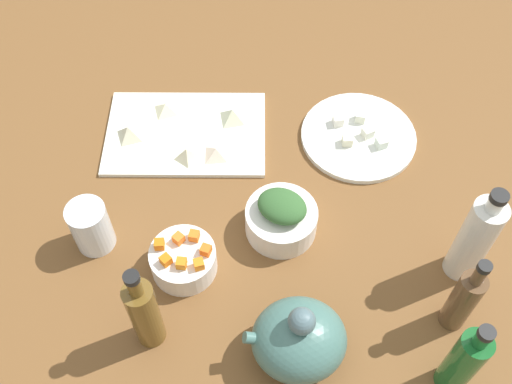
# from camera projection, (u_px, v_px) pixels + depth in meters

# --- Properties ---
(tabletop) EXTENTS (1.90, 1.90, 0.03)m
(tabletop) POSITION_uv_depth(u_px,v_px,m) (256.00, 210.00, 1.26)
(tabletop) COLOR brown
(tabletop) RESTS_ON ground
(cutting_board) EXTENTS (0.37, 0.26, 0.01)m
(cutting_board) POSITION_uv_depth(u_px,v_px,m) (186.00, 133.00, 1.36)
(cutting_board) COLOR white
(cutting_board) RESTS_ON tabletop
(plate_tofu) EXTENTS (0.25, 0.25, 0.01)m
(plate_tofu) POSITION_uv_depth(u_px,v_px,m) (358.00, 136.00, 1.35)
(plate_tofu) COLOR white
(plate_tofu) RESTS_ON tabletop
(bowl_greens) EXTENTS (0.14, 0.14, 0.06)m
(bowl_greens) POSITION_uv_depth(u_px,v_px,m) (281.00, 221.00, 1.19)
(bowl_greens) COLOR white
(bowl_greens) RESTS_ON tabletop
(bowl_carrots) EXTENTS (0.13, 0.13, 0.06)m
(bowl_carrots) POSITION_uv_depth(u_px,v_px,m) (183.00, 260.00, 1.15)
(bowl_carrots) COLOR white
(bowl_carrots) RESTS_ON tabletop
(teapot) EXTENTS (0.18, 0.15, 0.16)m
(teapot) POSITION_uv_depth(u_px,v_px,m) (299.00, 339.00, 1.02)
(teapot) COLOR #467068
(teapot) RESTS_ON tabletop
(bottle_0) EXTENTS (0.05, 0.05, 0.23)m
(bottle_0) POSITION_uv_depth(u_px,v_px,m) (144.00, 313.00, 1.01)
(bottle_0) COLOR brown
(bottle_0) RESTS_ON tabletop
(bottle_1) EXTENTS (0.06, 0.06, 0.25)m
(bottle_1) POSITION_uv_depth(u_px,v_px,m) (475.00, 239.00, 1.08)
(bottle_1) COLOR silver
(bottle_1) RESTS_ON tabletop
(bottle_2) EXTENTS (0.05, 0.05, 0.22)m
(bottle_2) POSITION_uv_depth(u_px,v_px,m) (463.00, 362.00, 0.97)
(bottle_2) COLOR #195D26
(bottle_2) RESTS_ON tabletop
(bottle_3) EXTENTS (0.05, 0.05, 0.21)m
(bottle_3) POSITION_uv_depth(u_px,v_px,m) (463.00, 299.00, 1.04)
(bottle_3) COLOR brown
(bottle_3) RESTS_ON tabletop
(drinking_glass_0) EXTENTS (0.08, 0.08, 0.11)m
(drinking_glass_0) POSITION_uv_depth(u_px,v_px,m) (91.00, 227.00, 1.16)
(drinking_glass_0) COLOR white
(drinking_glass_0) RESTS_ON tabletop
(carrot_cube_0) EXTENTS (0.02, 0.02, 0.02)m
(carrot_cube_0) POSITION_uv_depth(u_px,v_px,m) (181.00, 263.00, 1.10)
(carrot_cube_0) COLOR orange
(carrot_cube_0) RESTS_ON bowl_carrots
(carrot_cube_1) EXTENTS (0.02, 0.02, 0.02)m
(carrot_cube_1) POSITION_uv_depth(u_px,v_px,m) (159.00, 244.00, 1.12)
(carrot_cube_1) COLOR orange
(carrot_cube_1) RESTS_ON bowl_carrots
(carrot_cube_2) EXTENTS (0.02, 0.02, 0.02)m
(carrot_cube_2) POSITION_uv_depth(u_px,v_px,m) (194.00, 236.00, 1.13)
(carrot_cube_2) COLOR orange
(carrot_cube_2) RESTS_ON bowl_carrots
(carrot_cube_3) EXTENTS (0.03, 0.03, 0.02)m
(carrot_cube_3) POSITION_uv_depth(u_px,v_px,m) (179.00, 239.00, 1.13)
(carrot_cube_3) COLOR orange
(carrot_cube_3) RESTS_ON bowl_carrots
(carrot_cube_4) EXTENTS (0.02, 0.02, 0.02)m
(carrot_cube_4) POSITION_uv_depth(u_px,v_px,m) (206.00, 250.00, 1.12)
(carrot_cube_4) COLOR orange
(carrot_cube_4) RESTS_ON bowl_carrots
(carrot_cube_5) EXTENTS (0.03, 0.03, 0.02)m
(carrot_cube_5) POSITION_uv_depth(u_px,v_px,m) (166.00, 260.00, 1.11)
(carrot_cube_5) COLOR orange
(carrot_cube_5) RESTS_ON bowl_carrots
(carrot_cube_6) EXTENTS (0.02, 0.02, 0.02)m
(carrot_cube_6) POSITION_uv_depth(u_px,v_px,m) (199.00, 264.00, 1.10)
(carrot_cube_6) COLOR orange
(carrot_cube_6) RESTS_ON bowl_carrots
(chopped_greens_mound) EXTENTS (0.12, 0.12, 0.04)m
(chopped_greens_mound) POSITION_uv_depth(u_px,v_px,m) (282.00, 206.00, 1.15)
(chopped_greens_mound) COLOR #35612F
(chopped_greens_mound) RESTS_ON bowl_greens
(tofu_cube_0) EXTENTS (0.03, 0.03, 0.02)m
(tofu_cube_0) POSITION_uv_depth(u_px,v_px,m) (368.00, 132.00, 1.33)
(tofu_cube_0) COLOR white
(tofu_cube_0) RESTS_ON plate_tofu
(tofu_cube_1) EXTENTS (0.03, 0.03, 0.02)m
(tofu_cube_1) POSITION_uv_depth(u_px,v_px,m) (361.00, 117.00, 1.36)
(tofu_cube_1) COLOR white
(tofu_cube_1) RESTS_ON plate_tofu
(tofu_cube_2) EXTENTS (0.02, 0.02, 0.02)m
(tofu_cube_2) POSITION_uv_depth(u_px,v_px,m) (347.00, 140.00, 1.32)
(tofu_cube_2) COLOR #F6EFC9
(tofu_cube_2) RESTS_ON plate_tofu
(tofu_cube_3) EXTENTS (0.02, 0.02, 0.02)m
(tofu_cube_3) POSITION_uv_depth(u_px,v_px,m) (338.00, 120.00, 1.35)
(tofu_cube_3) COLOR white
(tofu_cube_3) RESTS_ON plate_tofu
(tofu_cube_4) EXTENTS (0.03, 0.03, 0.02)m
(tofu_cube_4) POSITION_uv_depth(u_px,v_px,m) (381.00, 143.00, 1.32)
(tofu_cube_4) COLOR white
(tofu_cube_4) RESTS_ON plate_tofu
(dumpling_0) EXTENTS (0.07, 0.07, 0.03)m
(dumpling_0) POSITION_uv_depth(u_px,v_px,m) (232.00, 114.00, 1.36)
(dumpling_0) COLOR beige
(dumpling_0) RESTS_ON cutting_board
(dumpling_1) EXTENTS (0.06, 0.07, 0.02)m
(dumpling_1) POSITION_uv_depth(u_px,v_px,m) (166.00, 107.00, 1.38)
(dumpling_1) COLOR beige
(dumpling_1) RESTS_ON cutting_board
(dumpling_2) EXTENTS (0.04, 0.04, 0.03)m
(dumpling_2) POSITION_uv_depth(u_px,v_px,m) (187.00, 154.00, 1.30)
(dumpling_2) COLOR beige
(dumpling_2) RESTS_ON cutting_board
(dumpling_3) EXTENTS (0.07, 0.07, 0.02)m
(dumpling_3) POSITION_uv_depth(u_px,v_px,m) (216.00, 152.00, 1.31)
(dumpling_3) COLOR beige
(dumpling_3) RESTS_ON cutting_board
(dumpling_4) EXTENTS (0.07, 0.07, 0.03)m
(dumpling_4) POSITION_uv_depth(u_px,v_px,m) (129.00, 132.00, 1.33)
(dumpling_4) COLOR beige
(dumpling_4) RESTS_ON cutting_board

